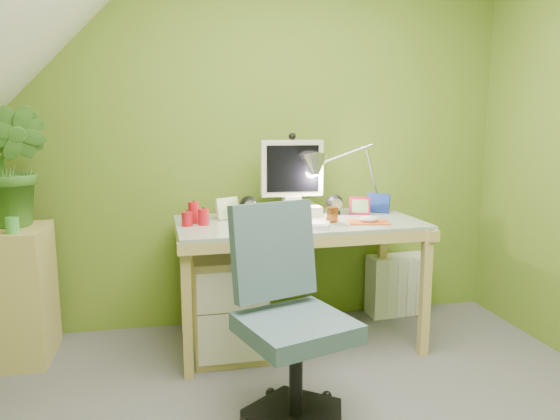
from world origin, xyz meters
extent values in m
cube|color=olive|center=(0.00, 1.60, 1.20)|extent=(3.20, 0.01, 2.40)
cube|color=silver|center=(0.07, 1.04, 0.76)|extent=(0.45, 0.28, 0.02)
cube|color=#C14B1E|center=(0.53, 1.04, 0.75)|extent=(0.26, 0.21, 0.01)
ellipsoid|color=silver|center=(0.53, 1.04, 0.77)|extent=(0.12, 0.08, 0.04)
cylinder|color=brown|center=(0.33, 1.10, 0.80)|extent=(0.08, 0.08, 0.09)
cube|color=#AE1237|center=(0.57, 1.30, 0.81)|extent=(0.13, 0.06, 0.11)
cube|color=navy|center=(0.71, 1.34, 0.81)|extent=(0.13, 0.10, 0.12)
cube|color=#AAC789|center=(-0.25, 1.32, 0.82)|extent=(0.14, 0.09, 0.13)
cube|color=tan|center=(-1.40, 1.29, 0.38)|extent=(0.28, 0.43, 0.75)
imported|color=#356722|center=(-1.40, 1.34, 1.08)|extent=(0.42, 0.37, 0.66)
cylinder|color=green|center=(-1.38, 1.14, 0.79)|extent=(0.08, 0.08, 0.08)
cube|color=silver|center=(0.93, 1.50, 0.21)|extent=(0.43, 0.20, 0.42)
camera|label=1|loc=(-0.56, -1.68, 1.32)|focal=33.00mm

